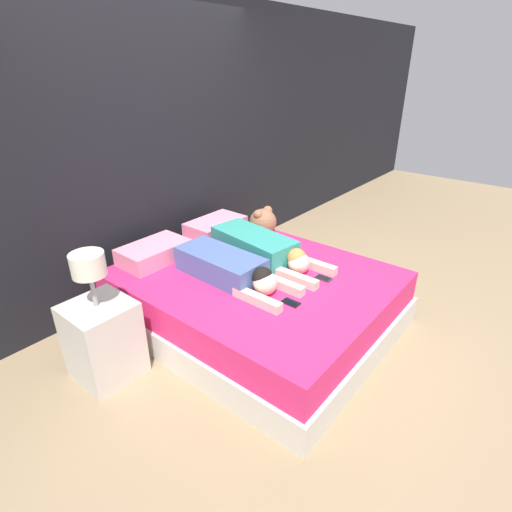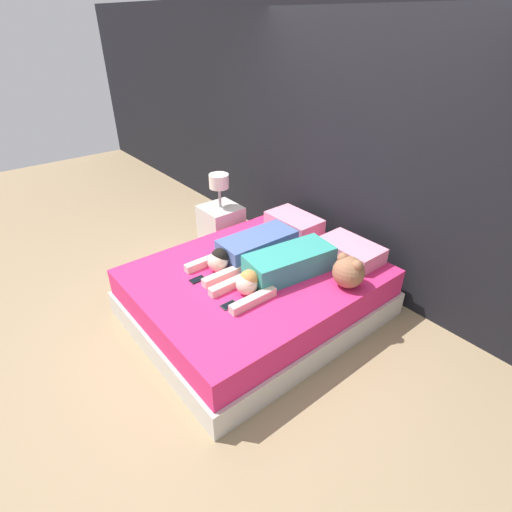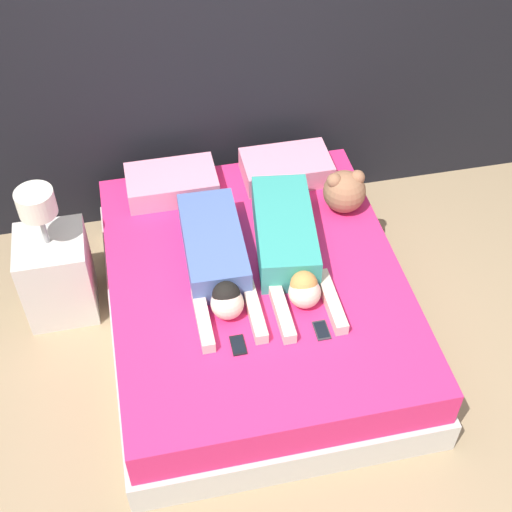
% 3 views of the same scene
% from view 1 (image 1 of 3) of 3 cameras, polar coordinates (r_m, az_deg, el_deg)
% --- Properties ---
extents(ground_plane, '(12.00, 12.00, 0.00)m').
position_cam_1_polar(ground_plane, '(3.50, 0.00, -9.29)').
color(ground_plane, '#9E8460').
extents(wall_back, '(12.00, 0.06, 2.60)m').
position_cam_1_polar(wall_back, '(3.81, -14.68, 14.25)').
color(wall_back, black).
rests_on(wall_back, ground_plane).
extents(bed, '(1.74, 2.11, 0.48)m').
position_cam_1_polar(bed, '(3.37, 0.00, -6.02)').
color(bed, beige).
rests_on(bed, ground_plane).
extents(pillow_head_left, '(0.57, 0.35, 0.15)m').
position_cam_1_polar(pillow_head_left, '(3.52, -14.35, 0.50)').
color(pillow_head_left, pink).
rests_on(pillow_head_left, bed).
extents(pillow_head_right, '(0.57, 0.35, 0.15)m').
position_cam_1_polar(pillow_head_right, '(3.97, -5.76, 4.14)').
color(pillow_head_right, pink).
rests_on(pillow_head_right, bed).
extents(person_left, '(0.35, 1.06, 0.21)m').
position_cam_1_polar(person_left, '(3.11, -3.77, -1.78)').
color(person_left, '#4C66A5').
rests_on(person_left, bed).
extents(person_right, '(0.44, 1.14, 0.22)m').
position_cam_1_polar(person_right, '(3.41, 0.87, 1.03)').
color(person_right, teal).
rests_on(person_right, bed).
extents(cell_phone_left, '(0.07, 0.13, 0.01)m').
position_cam_1_polar(cell_phone_left, '(2.86, 5.01, -6.64)').
color(cell_phone_left, black).
rests_on(cell_phone_left, bed).
extents(cell_phone_right, '(0.07, 0.13, 0.01)m').
position_cam_1_polar(cell_phone_right, '(3.20, 9.61, -3.13)').
color(cell_phone_right, '#2D2D33').
rests_on(cell_phone_right, bed).
extents(plush_toy, '(0.27, 0.27, 0.28)m').
position_cam_1_polar(plush_toy, '(3.91, 1.00, 4.96)').
color(plush_toy, '#996647').
rests_on(plush_toy, bed).
extents(nightstand, '(0.41, 0.41, 0.95)m').
position_cam_1_polar(nightstand, '(2.99, -21.06, -10.54)').
color(nightstand, beige).
rests_on(nightstand, ground_plane).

